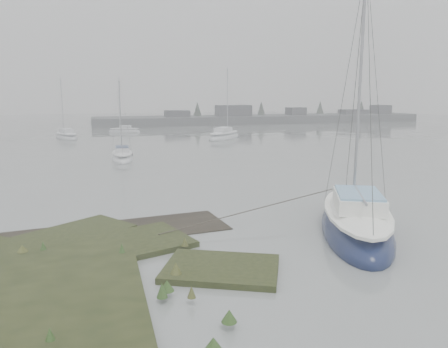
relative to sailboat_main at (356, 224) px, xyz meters
The scene contains 7 objects.
ground 29.09m from the sailboat_main, 103.25° to the left, with size 160.00×160.00×0.00m, color slate.
far_shoreline 63.50m from the sailboat_main, 71.47° to the left, with size 60.00×8.00×4.15m.
sailboat_main is the anchor object (origin of this frame).
sailboat_white 23.53m from the sailboat_main, 109.45° to the left, with size 1.88×5.24×7.32m.
sailboat_far_a 43.23m from the sailboat_main, 108.05° to the left, with size 3.78×5.80×7.80m.
sailboat_far_b 36.09m from the sailboat_main, 82.26° to the left, with size 5.98×6.00×9.00m.
sailboat_far_c 48.25m from the sailboat_main, 97.35° to the left, with size 4.63×2.33×6.24m.
Camera 1 is at (-2.97, -12.85, 5.51)m, focal length 35.00 mm.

